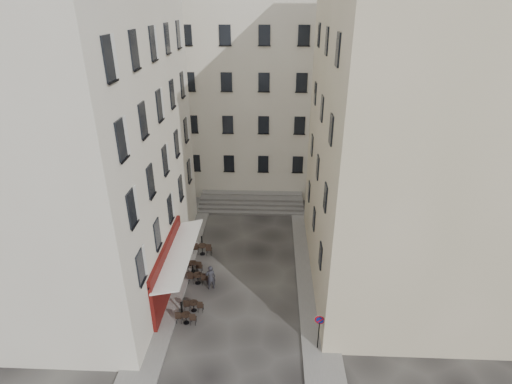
# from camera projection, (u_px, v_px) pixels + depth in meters

# --- Properties ---
(ground) EXTENTS (90.00, 90.00, 0.00)m
(ground) POSITION_uv_depth(u_px,v_px,m) (240.00, 305.00, 23.78)
(ground) COLOR black
(ground) RESTS_ON ground
(sidewalk_left) EXTENTS (2.00, 22.00, 0.12)m
(sidewalk_left) POSITION_uv_depth(u_px,v_px,m) (180.00, 262.00, 27.53)
(sidewalk_left) COLOR slate
(sidewalk_left) RESTS_ON ground
(sidewalk_right) EXTENTS (2.00, 18.00, 0.12)m
(sidewalk_right) POSITION_uv_depth(u_px,v_px,m) (311.00, 275.00, 26.28)
(sidewalk_right) COLOR slate
(sidewalk_right) RESTS_ON ground
(building_left) EXTENTS (12.20, 16.20, 20.60)m
(building_left) POSITION_uv_depth(u_px,v_px,m) (55.00, 120.00, 22.42)
(building_left) COLOR beige
(building_left) RESTS_ON ground
(building_right) EXTENTS (12.20, 14.20, 18.60)m
(building_right) POSITION_uv_depth(u_px,v_px,m) (427.00, 139.00, 22.49)
(building_right) COLOR tan
(building_right) RESTS_ON ground
(building_back) EXTENTS (18.20, 10.20, 18.60)m
(building_back) POSITION_uv_depth(u_px,v_px,m) (244.00, 85.00, 36.89)
(building_back) COLOR beige
(building_back) RESTS_ON ground
(cafe_storefront) EXTENTS (1.74, 7.30, 3.50)m
(cafe_storefront) POSITION_uv_depth(u_px,v_px,m) (169.00, 267.00, 24.03)
(cafe_storefront) COLOR #480C0A
(cafe_storefront) RESTS_ON ground
(stone_steps) EXTENTS (9.00, 3.15, 0.80)m
(stone_steps) POSITION_uv_depth(u_px,v_px,m) (251.00, 203.00, 34.93)
(stone_steps) COLOR #5B5856
(stone_steps) RESTS_ON ground
(bollard_near) EXTENTS (0.12, 0.12, 0.98)m
(bollard_near) POSITION_uv_depth(u_px,v_px,m) (182.00, 308.00, 22.78)
(bollard_near) COLOR black
(bollard_near) RESTS_ON ground
(bollard_mid) EXTENTS (0.12, 0.12, 0.98)m
(bollard_mid) POSITION_uv_depth(u_px,v_px,m) (193.00, 271.00, 25.93)
(bollard_mid) COLOR black
(bollard_mid) RESTS_ON ground
(bollard_far) EXTENTS (0.12, 0.12, 0.98)m
(bollard_far) POSITION_uv_depth(u_px,v_px,m) (202.00, 241.00, 29.08)
(bollard_far) COLOR black
(bollard_far) RESTS_ON ground
(no_parking_sign) EXTENTS (0.51, 0.15, 2.25)m
(no_parking_sign) POSITION_uv_depth(u_px,v_px,m) (319.00, 326.00, 20.06)
(no_parking_sign) COLOR black
(no_parking_sign) RESTS_ON ground
(bistro_table_a) EXTENTS (1.16, 0.54, 0.82)m
(bistro_table_a) POSITION_uv_depth(u_px,v_px,m) (186.00, 317.00, 22.26)
(bistro_table_a) COLOR black
(bistro_table_a) RESTS_ON ground
(bistro_table_b) EXTENTS (1.14, 0.53, 0.80)m
(bistro_table_b) POSITION_uv_depth(u_px,v_px,m) (194.00, 305.00, 23.16)
(bistro_table_b) COLOR black
(bistro_table_b) RESTS_ON ground
(bistro_table_c) EXTENTS (1.28, 0.60, 0.90)m
(bistro_table_c) POSITION_uv_depth(u_px,v_px,m) (198.00, 278.00, 25.38)
(bistro_table_c) COLOR black
(bistro_table_c) RESTS_ON ground
(bistro_table_d) EXTENTS (1.32, 0.62, 0.93)m
(bistro_table_d) POSITION_uv_depth(u_px,v_px,m) (193.00, 266.00, 26.48)
(bistro_table_d) COLOR black
(bistro_table_d) RESTS_ON ground
(bistro_table_e) EXTENTS (1.36, 0.64, 0.96)m
(bistro_table_e) POSITION_uv_depth(u_px,v_px,m) (202.00, 248.00, 28.31)
(bistro_table_e) COLOR black
(bistro_table_e) RESTS_ON ground
(pedestrian) EXTENTS (0.72, 0.60, 1.70)m
(pedestrian) POSITION_uv_depth(u_px,v_px,m) (211.00, 277.00, 24.78)
(pedestrian) COLOR #222228
(pedestrian) RESTS_ON ground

